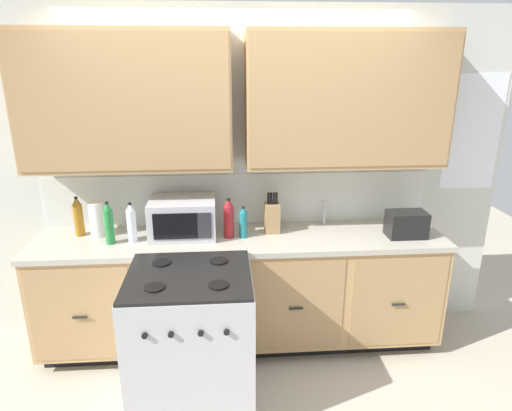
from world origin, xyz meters
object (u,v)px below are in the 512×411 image
object	(u,v)px
microwave	(183,217)
knife_block	(272,217)
toaster	(406,224)
paper_towel_roll	(97,219)
stove_range	(192,341)
bottle_clear	(132,223)
bottle_green	(109,223)
bottle_amber	(78,217)
bottle_red	(229,218)
bottle_teal	(243,222)

from	to	relation	value
microwave	knife_block	bearing A→B (deg)	2.51
microwave	toaster	distance (m)	1.65
paper_towel_roll	stove_range	bearing A→B (deg)	-45.99
knife_block	bottle_clear	xyz separation A→B (m)	(-1.02, -0.12, 0.03)
bottle_green	knife_block	bearing A→B (deg)	7.18
paper_towel_roll	bottle_amber	distance (m)	0.14
bottle_clear	bottle_red	distance (m)	0.69
paper_towel_roll	bottle_amber	size ratio (longest dim) A/B	0.87
bottle_amber	stove_range	bearing A→B (deg)	-41.41
toaster	knife_block	bearing A→B (deg)	169.95
bottle_red	bottle_amber	bearing A→B (deg)	173.74
knife_block	paper_towel_roll	bearing A→B (deg)	179.31
paper_towel_roll	bottle_teal	size ratio (longest dim) A/B	1.09
microwave	bottle_green	world-z (taller)	bottle_green
paper_towel_roll	bottle_green	size ratio (longest dim) A/B	0.84
paper_towel_roll	bottle_green	xyz separation A→B (m)	(0.12, -0.16, 0.02)
microwave	toaster	xyz separation A→B (m)	(1.64, -0.14, -0.04)
paper_towel_roll	bottle_red	distance (m)	0.97
knife_block	microwave	bearing A→B (deg)	-177.49
stove_range	paper_towel_roll	world-z (taller)	paper_towel_roll
stove_range	bottle_red	xyz separation A→B (m)	(0.25, 0.63, 0.59)
bottle_green	microwave	bearing A→B (deg)	13.15
toaster	paper_towel_roll	bearing A→B (deg)	175.25
paper_towel_roll	bottle_amber	bearing A→B (deg)	174.35
toaster	knife_block	distance (m)	0.99
bottle_clear	bottle_amber	world-z (taller)	bottle_amber
paper_towel_roll	bottle_green	distance (m)	0.21
microwave	paper_towel_roll	bearing A→B (deg)	175.94
bottle_clear	bottle_amber	size ratio (longest dim) A/B	0.98
microwave	toaster	world-z (taller)	microwave
knife_block	bottle_red	world-z (taller)	knife_block
stove_range	toaster	distance (m)	1.74
bottle_amber	bottle_red	xyz separation A→B (m)	(1.11, -0.12, 0.00)
microwave	bottle_green	size ratio (longest dim) A/B	1.54
paper_towel_roll	bottle_clear	size ratio (longest dim) A/B	0.88
toaster	bottle_clear	distance (m)	2.00
paper_towel_roll	bottle_teal	world-z (taller)	paper_towel_roll
stove_range	toaster	size ratio (longest dim) A/B	3.39
toaster	paper_towel_roll	distance (m)	2.28
stove_range	toaster	xyz separation A→B (m)	(1.56, 0.55, 0.54)
knife_block	bottle_teal	distance (m)	0.24
bottle_amber	bottle_teal	bearing A→B (deg)	-6.18
bottle_red	bottle_green	world-z (taller)	bottle_green
bottle_clear	bottle_green	bearing A→B (deg)	-171.10
bottle_red	bottle_green	bearing A→B (deg)	-176.21
toaster	bottle_clear	xyz separation A→B (m)	(-2.00, 0.05, 0.05)
bottle_clear	bottle_green	xyz separation A→B (m)	(-0.15, -0.02, 0.01)
toaster	bottle_teal	xyz separation A→B (m)	(-1.20, 0.07, 0.02)
knife_block	stove_range	bearing A→B (deg)	-128.95
microwave	bottle_green	distance (m)	0.52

